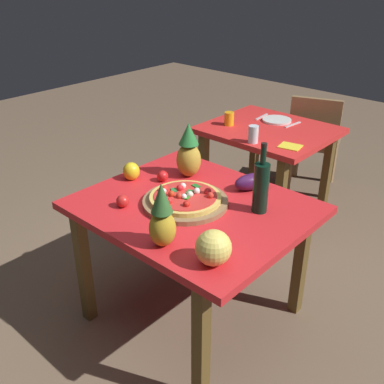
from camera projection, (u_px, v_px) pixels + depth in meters
name	position (u px, v px, depth m)	size (l,w,h in m)	color
ground_plane	(193.00, 313.00, 2.63)	(10.00, 10.00, 0.00)	brown
display_table	(193.00, 219.00, 2.34)	(1.11, 0.94, 0.72)	brown
background_table	(268.00, 142.00, 3.38)	(0.89, 0.78, 0.72)	brown
dining_chair	(314.00, 138.00, 3.81)	(0.51, 0.51, 0.85)	olive
pizza_board	(185.00, 202.00, 2.30)	(0.44, 0.44, 0.03)	olive
pizza	(185.00, 197.00, 2.29)	(0.36, 0.36, 0.06)	#DAB955
wine_bottle	(261.00, 186.00, 2.18)	(0.08, 0.08, 0.36)	black
pineapple_left	(189.00, 153.00, 2.54)	(0.14, 0.14, 0.31)	#B69130
pineapple_right	(162.00, 218.00, 1.92)	(0.12, 0.12, 0.30)	gold
melon	(213.00, 248.00, 1.82)	(0.15, 0.15, 0.15)	#E6D160
bell_pepper	(131.00, 171.00, 2.54)	(0.09, 0.09, 0.10)	yellow
eggplant	(251.00, 182.00, 2.43)	(0.20, 0.09, 0.09)	#401847
tomato_beside_pepper	(123.00, 201.00, 2.26)	(0.06, 0.06, 0.06)	red
tomato_near_board	(163.00, 176.00, 2.53)	(0.06, 0.06, 0.06)	red
drinking_glass_juice	(229.00, 119.00, 3.37)	(0.07, 0.07, 0.10)	#F6A219
drinking_glass_water	(253.00, 134.00, 3.04)	(0.07, 0.07, 0.12)	silver
dinner_plate	(277.00, 120.00, 3.47)	(0.22, 0.22, 0.02)	white
fork_utensil	(262.00, 117.00, 3.55)	(0.02, 0.18, 0.01)	silver
knife_utensil	(293.00, 125.00, 3.38)	(0.02, 0.18, 0.01)	silver
napkin_folded	(290.00, 146.00, 3.00)	(0.14, 0.12, 0.01)	yellow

